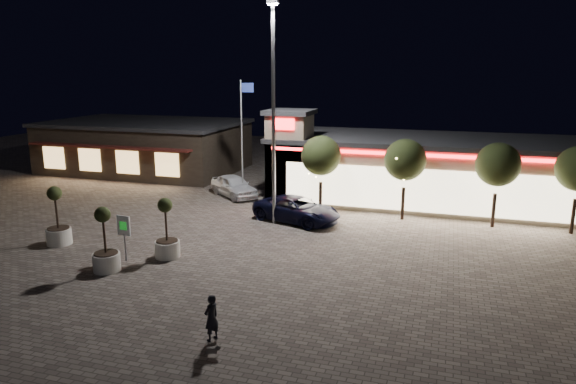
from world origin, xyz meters
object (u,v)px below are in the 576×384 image
(white_sedan, at_px, (234,186))
(pedestrian, at_px, (211,318))
(pickup_truck, at_px, (297,209))
(valet_sign, at_px, (124,229))
(planter_mid, at_px, (106,251))
(planter_left, at_px, (58,226))

(white_sedan, height_order, pedestrian, pedestrian)
(pickup_truck, bearing_deg, pedestrian, -157.26)
(valet_sign, bearing_deg, planter_mid, -93.73)
(pedestrian, bearing_deg, white_sedan, -137.26)
(white_sedan, relative_size, planter_mid, 1.52)
(planter_left, bearing_deg, planter_mid, -26.78)
(white_sedan, relative_size, valet_sign, 2.05)
(pedestrian, xyz_separation_m, planter_left, (-11.58, 6.33, 0.14))
(pickup_truck, height_order, planter_left, planter_left)
(white_sedan, bearing_deg, planter_left, -161.97)
(valet_sign, bearing_deg, pickup_truck, 55.67)
(pickup_truck, relative_size, pedestrian, 3.30)
(white_sedan, bearing_deg, planter_mid, -141.17)
(pedestrian, height_order, planter_left, planter_left)
(pickup_truck, xyz_separation_m, planter_left, (-10.40, -7.46, 0.21))
(pedestrian, distance_m, planter_mid, 8.12)
(white_sedan, distance_m, planter_mid, 14.24)
(pedestrian, relative_size, planter_left, 0.52)
(pickup_truck, distance_m, planter_mid, 11.38)
(pickup_truck, height_order, valet_sign, valet_sign)
(pickup_truck, distance_m, valet_sign, 10.28)
(pickup_truck, relative_size, valet_sign, 2.41)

